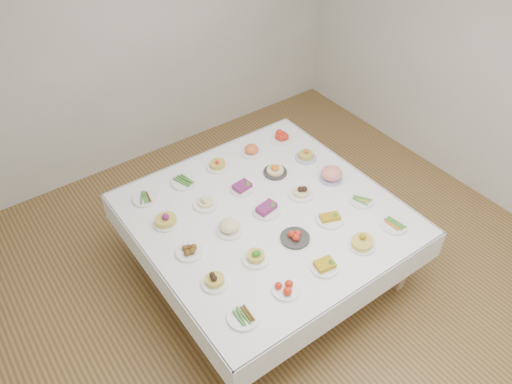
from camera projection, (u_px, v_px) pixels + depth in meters
room_envelope at (295, 109)px, 3.46m from camera, size 5.02×5.02×2.81m
display_table at (266, 219)px, 4.29m from camera, size 2.11×2.11×0.75m
dish_0 at (244, 316)px, 3.44m from camera, size 0.23×0.23×0.05m
dish_1 at (286, 288)px, 3.60m from camera, size 0.20×0.20×0.09m
dish_2 at (325, 265)px, 3.76m from camera, size 0.21×0.21×0.10m
dish_3 at (363, 241)px, 3.91m from camera, size 0.23×0.22×0.14m
dish_4 at (394, 224)px, 4.11m from camera, size 0.22×0.22×0.05m
dish_5 at (215, 279)px, 3.64m from camera, size 0.20×0.20×0.12m
dish_6 at (256, 255)px, 3.81m from camera, size 0.21×0.21×0.12m
dish_7 at (295, 235)px, 3.98m from camera, size 0.24×0.24×0.10m
dish_8 at (330, 217)px, 4.15m from camera, size 0.23×0.23×0.10m
dish_9 at (361, 201)px, 4.33m from camera, size 0.20×0.20×0.05m
dish_10 at (189, 250)px, 3.88m from camera, size 0.22×0.22×0.08m
dish_11 at (230, 227)px, 4.04m from camera, size 0.22×0.22×0.11m
dish_12 at (266, 208)px, 4.22m from camera, size 0.23×0.23×0.11m
dish_13 at (301, 190)px, 4.37m from camera, size 0.22×0.22×0.13m
dish_14 at (331, 174)px, 4.53m from camera, size 0.21×0.21×0.13m
dish_15 at (165, 219)px, 4.10m from camera, size 0.21×0.21×0.13m
dish_16 at (206, 202)px, 4.28m from camera, size 0.22×0.22×0.10m
dish_17 at (242, 186)px, 4.44m from camera, size 0.21×0.21×0.10m
dish_18 at (275, 168)px, 4.60m from camera, size 0.22×0.22×0.12m
dish_19 at (306, 155)px, 4.77m from camera, size 0.20×0.20×0.11m
dish_20 at (145, 198)px, 4.35m from camera, size 0.22×0.22×0.05m
dish_21 at (184, 181)px, 4.52m from camera, size 0.25×0.24×0.06m
dish_22 at (218, 164)px, 4.67m from camera, size 0.21×0.21×0.11m
dish_23 at (252, 150)px, 4.83m from camera, size 0.20×0.20×0.10m
dish_24 at (281, 137)px, 5.00m from camera, size 0.22×0.22×0.10m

